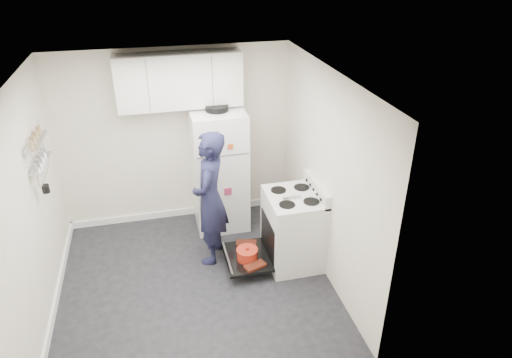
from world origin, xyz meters
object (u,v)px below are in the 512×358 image
object	(u,v)px
electric_range	(292,230)
person	(210,199)
open_oven_door	(247,256)
refrigerator	(219,169)

from	to	relation	value
electric_range	person	bearing A→B (deg)	162.18
open_oven_door	refrigerator	world-z (taller)	refrigerator
refrigerator	person	size ratio (longest dim) A/B	1.02
open_oven_door	electric_range	bearing A→B (deg)	1.99
person	refrigerator	bearing A→B (deg)	-177.30
open_oven_door	refrigerator	size ratio (longest dim) A/B	0.39
electric_range	person	distance (m)	1.10
electric_range	open_oven_door	bearing A→B (deg)	-178.01
refrigerator	electric_range	bearing A→B (deg)	-56.65
open_oven_door	person	world-z (taller)	person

